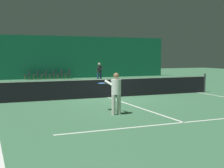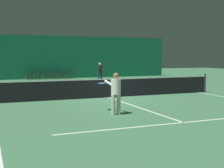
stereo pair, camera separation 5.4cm
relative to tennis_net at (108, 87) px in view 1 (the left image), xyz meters
The scene contains 16 objects.
ground_plane 0.51m from the tennis_net, ahead, with size 60.00×60.00×0.00m, color #3D704C.
backdrop_curtain 14.06m from the tennis_net, 90.00° to the left, with size 23.00×0.12×3.90m.
court_line_baseline_far 11.91m from the tennis_net, 90.00° to the left, with size 11.00×0.10×0.00m.
court_line_service_far 6.42m from the tennis_net, 90.00° to the left, with size 8.25×0.10×0.00m.
court_line_service_near 6.42m from the tennis_net, 90.00° to the right, with size 8.25×0.10×0.00m.
court_line_sideline_right 5.52m from the tennis_net, ahead, with size 0.10×23.80×0.00m.
court_line_centre 0.51m from the tennis_net, ahead, with size 0.10×12.80×0.00m.
tennis_net is the anchor object (origin of this frame).
player_near 4.58m from the tennis_net, 108.60° to the right, with size 0.60×1.31×1.49m.
player_far 8.89m from the tennis_net, 72.86° to the left, with size 0.52×1.33×1.54m.
courtside_chair_0 13.62m from the tennis_net, 99.37° to the left, with size 0.44×0.44×0.84m.
courtside_chair_1 13.52m from the tennis_net, 96.38° to the left, with size 0.44×0.44×0.84m.
courtside_chair_2 13.46m from the tennis_net, 93.35° to the left, with size 0.44×0.44×0.84m.
courtside_chair_3 13.44m from the tennis_net, 90.30° to the left, with size 0.44×0.44×0.84m.
courtside_chair_4 13.46m from the tennis_net, 87.25° to the left, with size 0.44×0.44×0.84m.
courtside_chair_5 13.51m from the tennis_net, 84.21° to the left, with size 0.44×0.44×0.84m.
Camera 1 is at (-5.75, -14.45, 2.09)m, focal length 50.00 mm.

